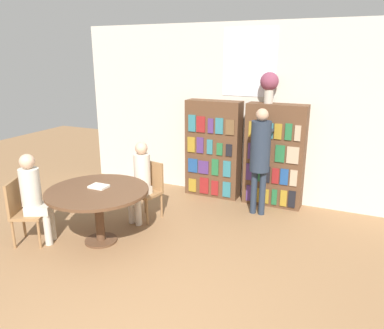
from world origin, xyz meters
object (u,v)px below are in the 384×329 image
Objects in this scene: chair_near_camera at (23,209)px; chair_left_side at (149,187)px; reading_table at (98,197)px; librarian_standing at (260,151)px; seated_reader_right at (34,193)px; bookshelf_right at (275,156)px; bookshelf_left at (213,149)px; flower_vase at (269,84)px; seated_reader_left at (140,178)px.

chair_near_camera and chair_left_side have the same top height.
chair_left_side is at bearing 79.49° from reading_table.
chair_left_side is at bearing -151.63° from librarian_standing.
librarian_standing reaches higher than reading_table.
librarian_standing is (2.47, 2.18, 0.33)m from seated_reader_right.
reading_table is 0.84m from seated_reader_right.
bookshelf_right is 1.27× the size of reading_table.
bookshelf_left is 1.95× the size of chair_near_camera.
chair_left_side is 0.71× the size of seated_reader_right.
flower_vase is 0.56× the size of chair_near_camera.
chair_left_side is 1.82m from librarian_standing.
flower_vase reaches higher than chair_near_camera.
chair_near_camera is 3.51m from librarian_standing.
bookshelf_right reaches higher than seated_reader_left.
bookshelf_right is 1.18m from flower_vase.
reading_table is 0.80× the size of librarian_standing.
chair_near_camera is 1.00× the size of chair_left_side.
reading_table is 1.53× the size of chair_left_side.
seated_reader_left is 0.73× the size of librarian_standing.
chair_near_camera is at bearing 60.13° from seated_reader_left.
seated_reader_left is at bearing 114.13° from chair_near_camera.
bookshelf_left is 3.07m from seated_reader_right.
librarian_standing is at bearing -103.39° from bookshelf_right.
bookshelf_right is 2.26m from seated_reader_left.
librarian_standing is (2.63, 2.26, 0.55)m from chair_near_camera.
seated_reader_right is (-0.76, -0.36, 0.06)m from reading_table.
bookshelf_left is 3.24m from chair_near_camera.
seated_reader_right is 3.31m from librarian_standing.
librarian_standing is (1.53, 0.82, 0.55)m from chair_left_side.
bookshelf_left is 3.48× the size of flower_vase.
bookshelf_right is 1.39× the size of seated_reader_left.
bookshelf_left is 1.10m from bookshelf_right.
bookshelf_right is 2.14m from chair_left_side.
bookshelf_left is 1.95× the size of chair_left_side.
flower_vase reaches higher than bookshelf_left.
seated_reader_left is at bearing -138.14° from bookshelf_right.
seated_reader_left is at bearing -147.24° from librarian_standing.
seated_reader_right is (-2.59, -2.68, -0.14)m from bookshelf_right.
reading_table is 2.53m from librarian_standing.
seated_reader_right reaches higher than reading_table.
seated_reader_left is (-1.68, -1.50, -0.16)m from bookshelf_right.
chair_left_side is at bearing 117.00° from chair_near_camera.
librarian_standing is at bearing -27.18° from bookshelf_left.
reading_table is (-1.83, -2.32, -0.21)m from bookshelf_right.
flower_vase is 0.40× the size of seated_reader_left.
bookshelf_left reaches higher than seated_reader_left.
flower_vase is 0.39× the size of seated_reader_right.
bookshelf_left is 2.45m from reading_table.
seated_reader_right is at bearing -119.04° from bookshelf_left.
seated_reader_right is 0.73× the size of librarian_standing.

